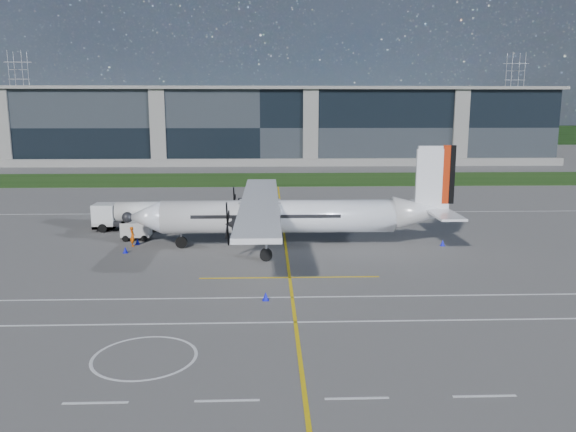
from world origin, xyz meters
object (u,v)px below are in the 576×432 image
pylon_east (513,98)px  safety_cone_nose_stbd (137,241)px  pylon_west (21,98)px  ground_crew_person (132,235)px  baggage_tug (136,231)px  fuel_tanker_truck (125,216)px  safety_cone_portwing (266,296)px  safety_cone_tail (443,243)px  turboprop_aircraft (290,197)px  safety_cone_nose_port (125,250)px

pylon_east → safety_cone_nose_stbd: size_ratio=60.00×
pylon_west → ground_crew_person: (70.50, -146.80, -14.06)m
safety_cone_nose_stbd → baggage_tug: bearing=105.1°
ground_crew_person → fuel_tanker_truck: bearing=4.8°
safety_cone_nose_stbd → safety_cone_portwing: bearing=-53.2°
pylon_west → fuel_tanker_truck: pylon_west is taller
fuel_tanker_truck → baggage_tug: (1.92, -4.07, -0.54)m
safety_cone_tail → safety_cone_portwing: 19.41m
pylon_west → baggage_tug: bearing=-64.1°
ground_crew_person → turboprop_aircraft: bearing=-107.0°
safety_cone_portwing → pylon_east: bearing=62.5°
safety_cone_nose_stbd → pylon_west: bearing=115.8°
pylon_east → safety_cone_portwing: pylon_east is taller
ground_crew_person → safety_cone_nose_stbd: ground_crew_person is taller
safety_cone_tail → pylon_east: bearing=64.9°
pylon_west → pylon_east: same height
fuel_tanker_truck → ground_crew_person: 6.80m
pylon_east → safety_cone_portwing: 181.53m
fuel_tanker_truck → baggage_tug: bearing=-64.8°
safety_cone_nose_stbd → turboprop_aircraft: bearing=-6.2°
ground_crew_person → safety_cone_nose_port: ground_crew_person is taller
fuel_tanker_truck → baggage_tug: size_ratio=2.71×
pylon_east → safety_cone_portwing: bearing=-117.5°
baggage_tug → ground_crew_person: bearing=-84.2°
ground_crew_person → safety_cone_portwing: size_ratio=3.74×
pylon_west → safety_cone_tail: pylon_west is taller
turboprop_aircraft → safety_cone_portwing: turboprop_aircraft is taller
baggage_tug → ground_crew_person: (0.24, -2.36, 0.15)m
pylon_west → safety_cone_nose_stbd: size_ratio=60.00×
pylon_east → baggage_tug: size_ratio=11.51×
pylon_east → ground_crew_person: (-94.50, -146.80, -14.06)m
safety_cone_nose_stbd → safety_cone_tail: bearing=-3.2°
safety_cone_nose_port → safety_cone_tail: same height
fuel_tanker_truck → ground_crew_person: fuel_tanker_truck is taller
pylon_east → safety_cone_nose_port: 177.08m
baggage_tug → ground_crew_person: ground_crew_person is taller
fuel_tanker_truck → safety_cone_nose_stbd: (2.38, -5.78, -1.07)m
pylon_west → safety_cone_nose_stbd: 163.03m
safety_cone_tail → fuel_tanker_truck: bearing=165.4°
safety_cone_tail → safety_cone_portwing: bearing=-138.2°
pylon_west → baggage_tug: pylon_west is taller
fuel_tanker_truck → baggage_tug: fuel_tanker_truck is taller
fuel_tanker_truck → safety_cone_nose_stbd: size_ratio=14.10×
safety_cone_portwing → turboprop_aircraft: bearing=81.4°
pylon_west → fuel_tanker_truck: 156.72m
pylon_west → safety_cone_nose_port: bearing=-64.7°
ground_crew_person → safety_cone_tail: size_ratio=3.74×
pylon_west → safety_cone_nose_stbd: (70.72, -146.15, -14.75)m
pylon_west → baggage_tug: size_ratio=11.51×
safety_cone_tail → safety_cone_portwing: size_ratio=1.00×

